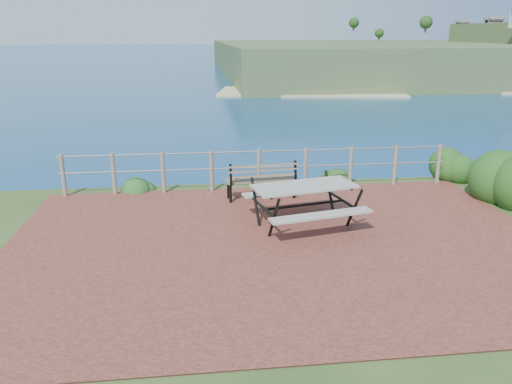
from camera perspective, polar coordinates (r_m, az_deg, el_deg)
The scene contains 9 objects.
ground at distance 9.17m, azimuth 2.90°, elevation -5.98°, with size 10.00×7.00×0.12m, color brown.
ocean at distance 208.32m, azimuth -6.61°, elevation 16.52°, with size 1200.00×1200.00×0.00m, color #135172.
safety_railing at distance 12.12m, azimuth 0.33°, elevation 2.83°, with size 9.40×0.10×1.00m.
picnic_table at distance 9.84m, azimuth 5.51°, elevation -1.03°, with size 2.13×1.70×0.84m.
park_bench at distance 11.44m, azimuth 0.60°, elevation 2.07°, with size 1.65×0.57×0.91m.
shrub_right_front at distance 12.63m, azimuth 26.60°, elevation -1.19°, with size 1.48×1.48×2.10m, color #193F13.
shrub_right_edge at distance 14.19m, azimuth 22.11°, elevation 1.32°, with size 0.97×0.97×1.39m, color #193F13.
shrub_lip_west at distance 12.71m, azimuth -13.39°, elevation 0.35°, with size 0.75×0.75×0.48m, color #2A5720.
shrub_lip_east at distance 13.29m, azimuth 8.65°, elevation 1.40°, with size 0.77×0.77×0.51m, color #193F13.
Camera 1 is at (-1.44, -8.28, 3.67)m, focal length 35.00 mm.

